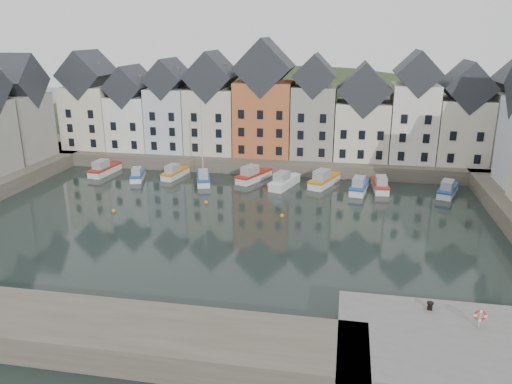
% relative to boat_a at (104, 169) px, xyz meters
% --- Properties ---
extents(ground, '(260.00, 260.00, 0.00)m').
position_rel_boat_a_xyz_m(ground, '(22.92, -18.49, -0.74)').
color(ground, black).
rests_on(ground, ground).
extents(far_quay, '(90.00, 16.00, 2.00)m').
position_rel_boat_a_xyz_m(far_quay, '(22.92, 11.51, 0.26)').
color(far_quay, '#4F4B3D').
rests_on(far_quay, ground).
extents(near_quay, '(18.00, 10.00, 2.00)m').
position_rel_boat_a_xyz_m(near_quay, '(44.92, -38.49, 0.26)').
color(near_quay, '#60605E').
rests_on(near_quay, ground).
extents(near_wall, '(50.00, 6.00, 2.00)m').
position_rel_boat_a_xyz_m(near_wall, '(12.92, -40.49, 0.26)').
color(near_wall, '#4F4B3D').
rests_on(near_wall, ground).
extents(hillside, '(153.60, 70.40, 64.00)m').
position_rel_boat_a_xyz_m(hillside, '(22.94, 37.51, -18.70)').
color(hillside, '#263319').
rests_on(hillside, ground).
extents(far_terrace, '(72.37, 8.16, 17.78)m').
position_rel_boat_a_xyz_m(far_terrace, '(26.13, 9.51, 8.14)').
color(far_terrace, beige).
rests_on(far_terrace, far_quay).
extents(mooring_buoys, '(20.50, 5.50, 0.50)m').
position_rel_boat_a_xyz_m(mooring_buoys, '(18.92, -13.16, -0.59)').
color(mooring_buoys, '#C47817').
rests_on(mooring_buoys, ground).
extents(boat_a, '(2.70, 6.66, 2.49)m').
position_rel_boat_a_xyz_m(boat_a, '(0.00, 0.00, 0.00)').
color(boat_a, silver).
rests_on(boat_a, ground).
extents(boat_b, '(3.04, 5.61, 2.06)m').
position_rel_boat_a_xyz_m(boat_b, '(6.10, -1.74, -0.13)').
color(boat_b, silver).
rests_on(boat_b, ground).
extents(boat_c, '(2.82, 6.05, 2.23)m').
position_rel_boat_a_xyz_m(boat_c, '(11.07, 0.29, -0.08)').
color(boat_c, silver).
rests_on(boat_c, ground).
extents(boat_d, '(3.45, 6.09, 11.12)m').
position_rel_boat_a_xyz_m(boat_d, '(16.10, -1.90, -0.02)').
color(boat_d, silver).
rests_on(boat_d, ground).
extents(boat_e, '(4.64, 6.98, 2.58)m').
position_rel_boat_a_xyz_m(boat_e, '(22.83, 0.60, 0.03)').
color(boat_e, silver).
rests_on(boat_e, ground).
extents(boat_f, '(3.92, 6.89, 2.53)m').
position_rel_boat_a_xyz_m(boat_f, '(27.63, -1.71, 0.01)').
color(boat_f, silver).
rests_on(boat_f, ground).
extents(boat_g, '(4.47, 7.14, 2.63)m').
position_rel_boat_a_xyz_m(boat_g, '(33.01, 0.02, 0.04)').
color(boat_g, silver).
rests_on(boat_g, ground).
extents(boat_h, '(2.93, 6.50, 2.41)m').
position_rel_boat_a_xyz_m(boat_h, '(37.86, -1.93, -0.02)').
color(boat_h, silver).
rests_on(boat_h, ground).
extents(boat_i, '(2.29, 6.16, 2.32)m').
position_rel_boat_a_xyz_m(boat_i, '(40.66, -0.70, -0.05)').
color(boat_i, silver).
rests_on(boat_i, ground).
extents(boat_j, '(3.77, 6.36, 2.33)m').
position_rel_boat_a_xyz_m(boat_j, '(49.32, -1.28, -0.05)').
color(boat_j, silver).
rests_on(boat_j, ground).
extents(mooring_bollard, '(0.48, 0.48, 0.56)m').
position_rel_boat_a_xyz_m(mooring_bollard, '(42.18, -35.04, 1.57)').
color(mooring_bollard, black).
rests_on(mooring_bollard, near_quay).
extents(life_ring_post, '(0.80, 0.17, 1.30)m').
position_rel_boat_a_xyz_m(life_ring_post, '(45.02, -36.76, 2.12)').
color(life_ring_post, gray).
rests_on(life_ring_post, near_quay).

